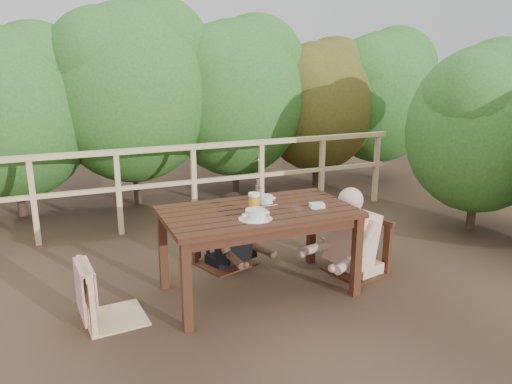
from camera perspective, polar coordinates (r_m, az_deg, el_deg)
name	(u,v)px	position (r m, az deg, el deg)	size (l,w,h in m)	color
ground	(258,291)	(4.42, 0.26, -11.49)	(60.00, 60.00, 0.00)	#4E3526
table	(258,252)	(4.27, 0.26, -7.00)	(1.61, 0.91, 0.75)	#371C10
chair_left	(111,264)	(3.95, -16.52, -8.04)	(0.47, 0.47, 0.94)	#DCB87F
chair_far	(224,216)	(4.80, -3.71, -2.84)	(0.50, 0.50, 1.01)	#371C10
chair_right	(358,223)	(4.72, 11.83, -3.58)	(0.49, 0.49, 0.99)	#371C10
woman	(224,208)	(4.80, -3.81, -1.88)	(0.47, 0.58, 1.16)	black
diner_right	(362,201)	(4.68, 12.27, -1.06)	(0.57, 0.70, 1.41)	beige
railing	(194,185)	(6.03, -7.25, 0.80)	(5.60, 0.10, 1.01)	#DCB87F
hedge_row	(195,67)	(7.11, -7.17, 14.31)	(6.60, 1.60, 3.80)	#2C5F23
soup_near	(255,215)	(3.89, -0.07, -2.68)	(0.27, 0.27, 0.09)	white
soup_far	(265,200)	(4.32, 1.02, -0.92)	(0.24, 0.24, 0.08)	white
bread_roll	(262,214)	(3.94, 0.72, -2.52)	(0.13, 0.10, 0.08)	#976028
beer_glass	(254,204)	(4.03, -0.23, -1.37)	(0.09, 0.09, 0.18)	gold
bottle	(258,194)	(4.21, 0.24, -0.19)	(0.06, 0.06, 0.25)	silver
tumbler	(297,210)	(4.04, 4.82, -2.11)	(0.07, 0.07, 0.08)	silver
butter_tub	(317,206)	(4.22, 7.10, -1.65)	(0.12, 0.09, 0.05)	silver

